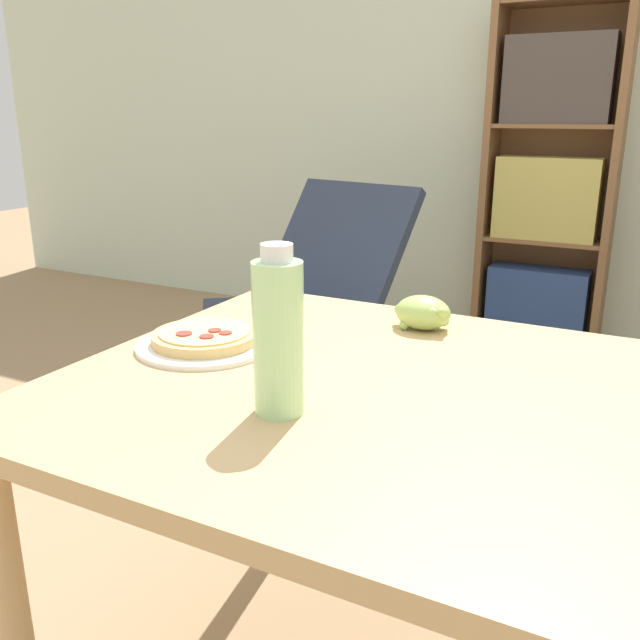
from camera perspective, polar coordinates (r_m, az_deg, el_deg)
wall_back at (r=3.70m, az=21.44°, el=17.76°), size 8.00×0.05×2.60m
dining_table at (r=1.20m, az=4.14°, el=-9.95°), size 1.04×0.93×0.75m
pizza_on_plate at (r=1.34m, az=-9.65°, el=-1.65°), size 0.27×0.27×0.04m
grape_bunch at (r=1.44m, az=8.69°, el=0.59°), size 0.13×0.09×0.07m
drink_bottle at (r=1.00m, az=-3.53°, el=-1.32°), size 0.08×0.08×0.26m
lounge_chair_near at (r=3.00m, az=-0.47°, el=-0.35°), size 0.77×0.88×0.88m
bookshelf at (r=3.57m, az=18.65°, el=10.08°), size 0.63×0.26×1.69m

